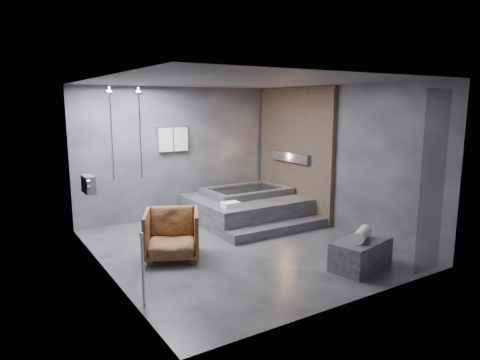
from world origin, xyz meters
TOP-DOWN VIEW (x-y plane):
  - room at (0.40, 0.24)m, footprint 5.00×5.04m
  - tub_deck at (1.05, 1.45)m, footprint 2.20×2.00m
  - tub_step at (1.05, 0.27)m, footprint 2.20×0.36m
  - concrete_bench at (1.03, -1.77)m, footprint 1.06×0.73m
  - driftwood_chair at (-1.20, 0.13)m, footprint 1.14×1.15m
  - rolled_towel at (1.02, -1.78)m, footprint 0.53×0.40m
  - deck_towel at (0.33, 0.87)m, footprint 0.33×0.24m

SIDE VIEW (x-z plane):
  - tub_step at x=1.05m, z-range 0.00..0.18m
  - concrete_bench at x=1.03m, z-range 0.00..0.44m
  - tub_deck at x=1.05m, z-range 0.00..0.50m
  - driftwood_chair at x=-1.20m, z-range 0.00..0.79m
  - rolled_towel at x=1.02m, z-range 0.44..0.62m
  - deck_towel at x=0.33m, z-range 0.50..0.59m
  - room at x=0.40m, z-range 0.32..3.14m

